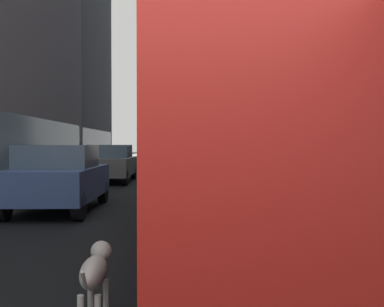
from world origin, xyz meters
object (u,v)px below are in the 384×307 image
at_px(car_red_coupe, 191,153).
at_px(car_blue_hatchback, 59,178).
at_px(car_white_van, 207,166).
at_px(box_truck, 223,144).
at_px(dalmatian_dog, 95,272).
at_px(car_black_suv, 161,156).
at_px(transit_bus, 238,136).
at_px(car_grey_wagon, 111,163).

bearing_deg(car_red_coupe, car_blue_hatchback, -97.58).
xyz_separation_m(car_blue_hatchback, car_white_van, (4.00, 6.11, 0.00)).
relative_size(box_truck, dalmatian_dog, 7.79).
relative_size(car_blue_hatchback, dalmatian_dog, 4.10).
xyz_separation_m(car_black_suv, box_truck, (4.00, -5.32, 0.85)).
height_order(car_red_coupe, box_truck, box_truck).
bearing_deg(car_white_van, dalmatian_dog, -97.64).
height_order(car_black_suv, car_white_van, same).
xyz_separation_m(transit_bus, car_black_suv, (-2.40, 24.92, -0.96)).
distance_m(car_black_suv, box_truck, 6.71).
bearing_deg(car_white_van, car_red_coupe, 90.00).
relative_size(transit_bus, car_red_coupe, 2.85).
xyz_separation_m(car_blue_hatchback, dalmatian_dog, (2.20, -7.27, -0.31)).
bearing_deg(transit_bus, car_blue_hatchback, 141.63).
bearing_deg(dalmatian_dog, car_grey_wagon, 97.94).
bearing_deg(box_truck, car_blue_hatchback, -108.82).
distance_m(car_red_coupe, car_white_van, 23.97).
distance_m(transit_bus, car_black_suv, 25.05).
bearing_deg(dalmatian_dog, car_blue_hatchback, 106.86).
relative_size(car_black_suv, car_white_van, 0.88).
height_order(car_black_suv, car_grey_wagon, same).
height_order(car_grey_wagon, dalmatian_dog, car_grey_wagon).
height_order(car_grey_wagon, car_blue_hatchback, same).
bearing_deg(car_grey_wagon, car_blue_hatchback, -90.00).
bearing_deg(car_blue_hatchback, transit_bus, -38.37).
bearing_deg(car_black_suv, car_white_van, -81.28).
relative_size(car_blue_hatchback, car_white_van, 0.84).
height_order(car_white_van, dalmatian_dog, car_white_van).
bearing_deg(car_black_suv, transit_bus, -84.50).
distance_m(car_white_van, box_truck, 10.48).
xyz_separation_m(transit_bus, car_white_van, (0.00, 9.27, -0.95)).
height_order(car_grey_wagon, car_white_van, same).
relative_size(car_red_coupe, box_truck, 0.54).
relative_size(car_red_coupe, car_blue_hatchback, 1.02).
distance_m(car_grey_wagon, car_blue_hatchback, 8.53).
distance_m(transit_bus, car_blue_hatchback, 5.19).
height_order(car_red_coupe, car_blue_hatchback, same).
bearing_deg(car_black_suv, box_truck, -53.04).
relative_size(car_grey_wagon, dalmatian_dog, 4.57).
bearing_deg(car_red_coupe, dalmatian_dog, -92.75).
bearing_deg(car_red_coupe, car_grey_wagon, -100.52).
distance_m(car_grey_wagon, box_truck, 9.72).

